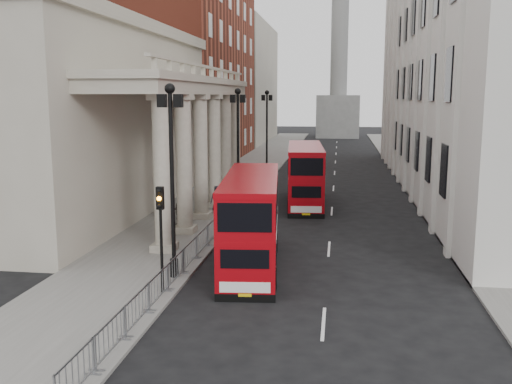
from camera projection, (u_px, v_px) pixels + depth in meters
ground at (159, 314)px, 20.95m from camera, size 260.00×260.00×0.00m
sidewalk_west at (231, 185)px, 50.63m from camera, size 6.00×140.00×0.12m
sidewalk_east at (423, 190)px, 48.28m from camera, size 3.00×140.00×0.12m
kerb at (264, 186)px, 50.21m from camera, size 0.20×140.00×0.14m
portico_building at (91, 124)px, 39.00m from camera, size 9.00×28.00×12.00m
brick_building at (197, 69)px, 67.43m from camera, size 9.00×32.00×22.00m
west_building_far at (242, 83)px, 98.81m from camera, size 9.00×30.00×20.00m
east_building at (457, 40)px, 47.79m from camera, size 8.00×55.00×25.00m
monument_column at (339, 52)px, 107.17m from camera, size 8.00×8.00×54.20m
lamp_post_south at (172, 168)px, 24.11m from camera, size 1.05×0.44×8.32m
lamp_post_mid at (238, 139)px, 39.72m from camera, size 1.05×0.44×8.32m
lamp_post_north at (267, 127)px, 55.33m from camera, size 1.05×0.44×8.32m
traffic_light at (161, 220)px, 22.43m from camera, size 0.28×0.33×4.30m
crowd_barriers at (168, 277)px, 23.05m from camera, size 0.50×18.75×1.10m
bus_near at (251, 219)px, 26.61m from camera, size 3.38×10.13×4.29m
bus_far at (305, 174)px, 41.69m from camera, size 3.21×10.21×4.34m
pedestrian_a at (184, 203)px, 37.00m from camera, size 0.79×0.73×1.82m
pedestrian_b at (179, 210)px, 34.83m from camera, size 1.07×0.96×1.81m
pedestrian_c at (217, 199)px, 38.58m from camera, size 0.94×0.66×1.80m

